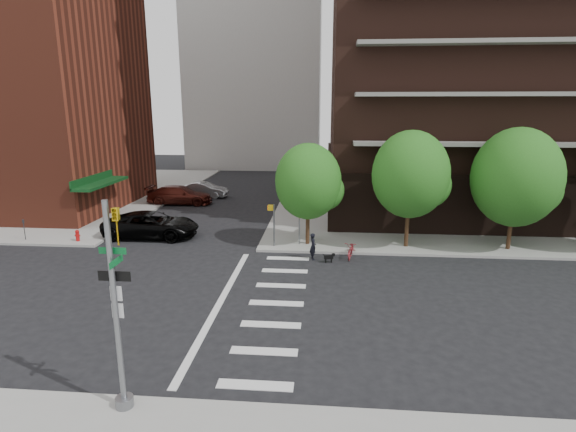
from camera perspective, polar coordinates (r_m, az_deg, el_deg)
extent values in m
plane|color=black|center=(20.66, -9.93, -10.58)|extent=(120.00, 120.00, 0.00)
cube|color=gray|center=(45.21, 24.77, 1.83)|extent=(39.00, 33.00, 0.15)
cube|color=gray|center=(51.77, -30.07, 2.61)|extent=(31.00, 33.00, 0.15)
cube|color=silver|center=(14.95, -4.19, -20.66)|extent=(2.40, 0.50, 0.01)
cube|color=silver|center=(16.61, -3.07, -16.79)|extent=(2.40, 0.50, 0.01)
cube|color=silver|center=(18.35, -2.19, -13.63)|extent=(2.40, 0.50, 0.01)
cube|color=silver|center=(20.13, -1.48, -11.02)|extent=(2.40, 0.50, 0.01)
cube|color=silver|center=(21.95, -0.90, -8.84)|extent=(2.40, 0.50, 0.01)
cube|color=silver|center=(23.80, -0.41, -6.99)|extent=(2.40, 0.50, 0.01)
cube|color=silver|center=(25.67, 0.00, -5.42)|extent=(2.40, 0.50, 0.01)
cube|color=silver|center=(20.54, -8.55, -10.65)|extent=(0.30, 13.00, 0.01)
cube|color=black|center=(44.54, 21.79, 4.68)|extent=(25.50, 25.50, 4.00)
cube|color=#0C3814|center=(35.62, -22.59, 3.85)|extent=(1.40, 6.00, 0.20)
cylinder|color=#301E11|center=(27.62, 2.51, -1.23)|extent=(0.24, 0.24, 2.30)
sphere|color=#235B19|center=(27.04, 2.57, 4.41)|extent=(4.00, 4.00, 4.00)
cylinder|color=#301E11|center=(28.00, 14.88, -1.16)|extent=(0.24, 0.24, 2.60)
sphere|color=#235B19|center=(27.39, 15.28, 5.12)|extent=(4.50, 4.50, 4.50)
cylinder|color=#301E11|center=(29.69, 26.34, -1.61)|extent=(0.24, 0.24, 2.30)
sphere|color=#235B19|center=(29.09, 27.00, 4.38)|extent=(5.00, 5.00, 5.00)
cylinder|color=slate|center=(13.14, -21.07, -10.99)|extent=(0.16, 0.16, 6.00)
cylinder|color=slate|center=(14.53, -20.04, -21.28)|extent=(0.50, 0.50, 0.30)
imported|color=gold|center=(12.28, -20.94, -1.29)|extent=(0.16, 0.20, 1.00)
cube|color=#0A5926|center=(12.71, -21.40, -4.13)|extent=(0.75, 0.02, 0.18)
cube|color=#0A5926|center=(12.59, -20.98, -5.45)|extent=(0.02, 0.75, 0.18)
cube|color=black|center=(12.90, -21.19, -7.13)|extent=(0.90, 0.02, 0.28)
cube|color=silver|center=(13.08, -21.00, -9.18)|extent=(0.32, 0.02, 0.42)
cube|color=silver|center=(13.28, -20.81, -11.17)|extent=(0.32, 0.02, 0.42)
cylinder|color=slate|center=(27.06, -1.79, -1.21)|extent=(0.10, 0.10, 2.60)
cube|color=gold|center=(26.82, -2.23, 1.07)|extent=(0.32, 0.25, 0.32)
cylinder|color=slate|center=(27.46, 1.45, -1.41)|extent=(0.08, 0.08, 2.20)
cube|color=gold|center=(27.10, 1.44, 0.34)|extent=(0.64, 0.02, 0.64)
cylinder|color=#A50C0C|center=(31.31, -25.16, -2.36)|extent=(0.22, 0.22, 0.60)
sphere|color=#A50C0C|center=(31.23, -25.22, -1.81)|extent=(0.24, 0.24, 0.24)
cylinder|color=black|center=(33.13, -30.46, -1.69)|extent=(0.05, 0.05, 1.10)
cube|color=black|center=(32.98, -30.60, -0.58)|extent=(0.10, 0.08, 0.22)
imported|color=black|center=(30.88, -16.96, -1.07)|extent=(2.88, 6.14, 1.70)
imported|color=#461711|center=(40.74, -13.57, 2.61)|extent=(2.56, 5.75, 1.64)
imported|color=#A0A5A8|center=(43.43, -10.52, 3.30)|extent=(1.87, 4.45, 1.43)
imported|color=#9D2B33|center=(25.95, 8.03, -4.21)|extent=(0.98, 1.96, 0.98)
imported|color=black|center=(25.36, 3.20, -3.87)|extent=(0.64, 0.51, 1.53)
cube|color=black|center=(25.05, 5.18, -5.22)|extent=(0.52, 0.29, 0.20)
cube|color=black|center=(25.08, 5.79, -4.92)|extent=(0.17, 0.15, 0.14)
cylinder|color=black|center=(25.16, 5.51, -5.64)|extent=(0.05, 0.05, 0.22)
cylinder|color=black|center=(25.07, 4.83, -5.70)|extent=(0.05, 0.05, 0.22)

